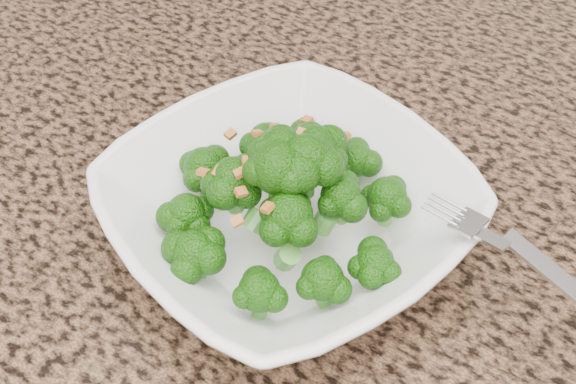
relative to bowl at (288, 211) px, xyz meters
The scene contains 5 objects.
granite_counter 0.11m from the bowl, ahead, with size 1.64×1.04×0.03m, color brown.
bowl is the anchor object (origin of this frame).
broccoli_pile 0.06m from the bowl, ahead, with size 0.21×0.21×0.06m, color #1A5609, non-canonical shape.
garlic_topping 0.09m from the bowl, ahead, with size 0.13×0.13×0.01m, color #C47130, non-canonical shape.
fork 0.15m from the bowl, 10.66° to the left, with size 0.17×0.03×0.01m, color silver, non-canonical shape.
Camera 1 is at (0.09, 0.03, 1.31)m, focal length 45.00 mm.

